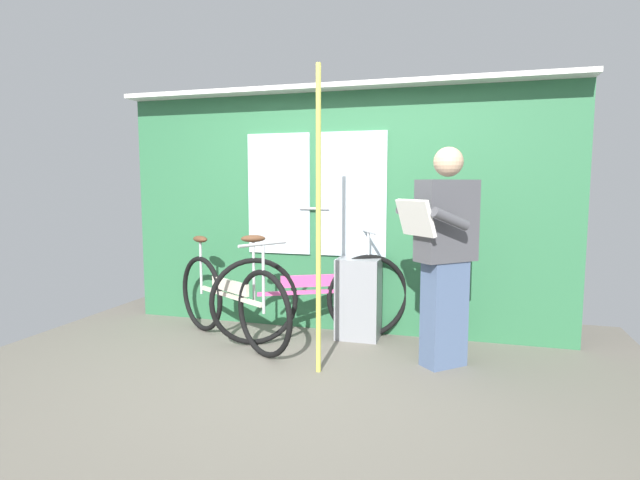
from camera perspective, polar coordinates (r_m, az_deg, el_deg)
ground_plane at (r=3.65m, az=-3.12°, el=-15.53°), size 5.08×4.11×0.04m
train_door_wall at (r=4.59m, az=1.90°, el=3.90°), size 4.08×0.28×2.19m
bicycle_near_door at (r=4.32m, az=-0.96°, el=-6.34°), size 1.54×0.86×0.95m
bicycle_leaning_behind at (r=4.37m, az=-10.13°, el=-6.63°), size 1.43×0.90×0.90m
passenger_reading_newspaper at (r=3.77m, az=13.85°, el=-1.40°), size 0.60×0.59×1.60m
trash_bin_by_wall at (r=4.43m, az=4.34°, el=-6.58°), size 0.37×0.28×0.70m
handrail_pole at (r=3.52m, az=-0.18°, el=2.01°), size 0.04×0.04×2.15m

